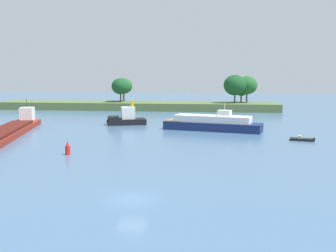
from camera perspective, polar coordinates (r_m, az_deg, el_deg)
ground_plane at (r=36.47m, az=-5.12°, el=-10.24°), size 400.00×400.00×0.00m
treeline_island at (r=124.60m, az=-2.37°, el=3.56°), size 85.97×13.51×10.67m
small_motorboat at (r=70.51m, az=18.37°, el=-1.79°), size 4.07×2.56×0.85m
tugboat at (r=88.41m, az=-5.95°, el=1.06°), size 9.05×6.45×5.02m
white_riverboat at (r=79.16m, az=6.29°, el=0.37°), size 19.55×9.09×5.42m
cargo_barge at (r=79.20m, az=-21.36°, el=-0.48°), size 12.48×33.32×5.61m
channel_buoy_red at (r=56.99m, az=-14.00°, el=-3.14°), size 0.70×0.70×1.90m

